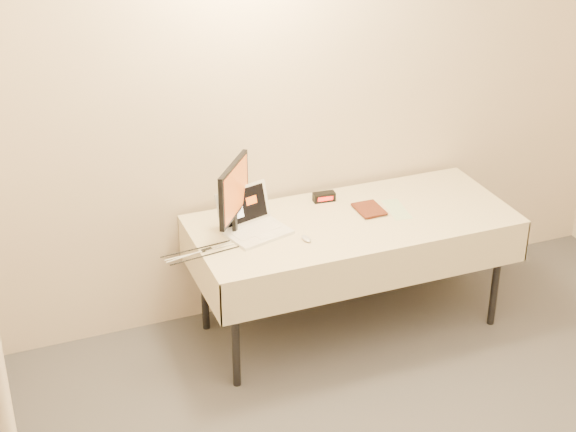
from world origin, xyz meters
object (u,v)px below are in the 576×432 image
object	(u,v)px
monitor	(234,193)
book	(358,198)
table	(353,228)
laptop	(252,222)

from	to	relation	value
monitor	book	bearing A→B (deg)	-54.51
table	laptop	world-z (taller)	laptop
monitor	book	world-z (taller)	monitor
table	laptop	xyz separation A→B (m)	(-0.59, 0.08, 0.12)
monitor	table	bearing A→B (deg)	-59.02
laptop	monitor	size ratio (longest dim) A/B	0.95
laptop	book	world-z (taller)	laptop
laptop	monitor	bearing A→B (deg)	162.42
table	monitor	bearing A→B (deg)	173.48
laptop	monitor	world-z (taller)	monitor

